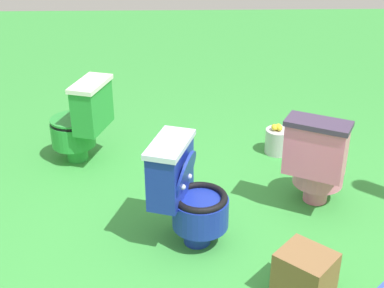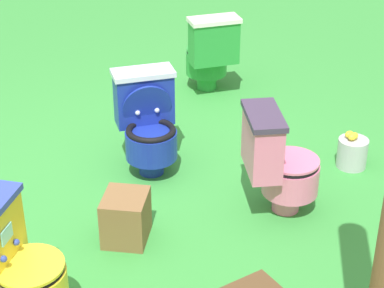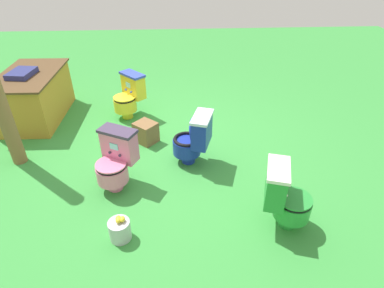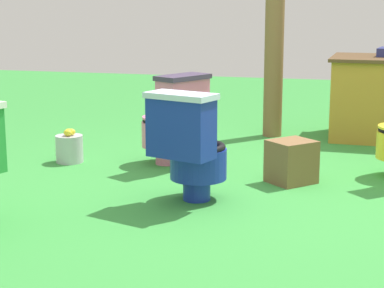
{
  "view_description": "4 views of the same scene",
  "coord_description": "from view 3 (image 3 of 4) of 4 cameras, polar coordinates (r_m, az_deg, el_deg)",
  "views": [
    {
      "loc": [
        2.66,
        -0.35,
        2.23
      ],
      "look_at": [
        -0.67,
        -0.26,
        0.53
      ],
      "focal_mm": 50.55,
      "sensor_mm": 36.0,
      "label": 1
    },
    {
      "loc": [
        1.88,
        3.49,
        2.6
      ],
      "look_at": [
        -0.27,
        0.31,
        0.48
      ],
      "focal_mm": 64.46,
      "sensor_mm": 36.0,
      "label": 2
    },
    {
      "loc": [
        -3.77,
        -0.07,
        2.58
      ],
      "look_at": [
        -0.46,
        -0.27,
        0.4
      ],
      "focal_mm": 29.85,
      "sensor_mm": 36.0,
      "label": 3
    },
    {
      "loc": [
        0.84,
        -4.38,
        1.28
      ],
      "look_at": [
        -0.3,
        -0.24,
        0.37
      ],
      "focal_mm": 63.74,
      "sensor_mm": 36.0,
      "label": 4
    }
  ],
  "objects": [
    {
      "name": "toilet_green",
      "position": [
        3.39,
        16.3,
        -9.1
      ],
      "size": [
        0.53,
        0.59,
        0.73
      ],
      "rotation": [
        0.0,
        0.0,
        2.85
      ],
      "color": "green",
      "rests_on": "ground"
    },
    {
      "name": "lemon_bucket",
      "position": [
        3.38,
        -12.78,
        -14.67
      ],
      "size": [
        0.22,
        0.22,
        0.28
      ],
      "color": "#B7B7BF",
      "rests_on": "ground"
    },
    {
      "name": "vendor_table",
      "position": [
        5.83,
        -26.36,
        7.72
      ],
      "size": [
        1.48,
        0.89,
        0.85
      ],
      "rotation": [
        0.0,
        0.0,
        -0.02
      ],
      "color": "#B7842D",
      "rests_on": "ground"
    },
    {
      "name": "small_crate",
      "position": [
        4.73,
        -8.23,
        2.08
      ],
      "size": [
        0.4,
        0.4,
        0.31
      ],
      "primitive_type": "cube",
      "rotation": [
        0.0,
        0.0,
        3.98
      ],
      "color": "brown",
      "rests_on": "ground"
    },
    {
      "name": "toilet_blue",
      "position": [
        4.12,
        0.3,
        0.94
      ],
      "size": [
        0.53,
        0.59,
        0.73
      ],
      "rotation": [
        0.0,
        0.0,
        5.97
      ],
      "color": "#192D9E",
      "rests_on": "ground"
    },
    {
      "name": "ground",
      "position": [
        4.57,
        -3.73,
        -1.14
      ],
      "size": [
        14.0,
        14.0,
        0.0
      ],
      "primitive_type": "plane",
      "color": "green"
    },
    {
      "name": "toilet_yellow",
      "position": [
        5.39,
        -11.22,
        8.45
      ],
      "size": [
        0.63,
        0.63,
        0.73
      ],
      "rotation": [
        0.0,
        0.0,
        0.75
      ],
      "color": "yellow",
      "rests_on": "ground"
    },
    {
      "name": "toilet_pink",
      "position": [
        3.85,
        -13.51,
        -2.83
      ],
      "size": [
        0.62,
        0.58,
        0.73
      ],
      "rotation": [
        0.0,
        0.0,
        1.09
      ],
      "color": "pink",
      "rests_on": "ground"
    }
  ]
}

